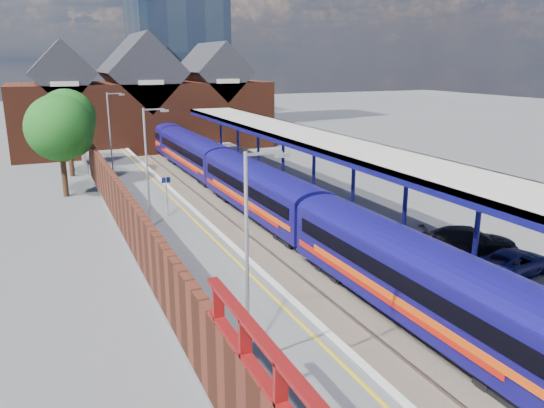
{
  "coord_description": "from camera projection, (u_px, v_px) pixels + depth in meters",
  "views": [
    {
      "loc": [
        -12.03,
        -8.47,
        10.61
      ],
      "look_at": [
        -0.16,
        18.42,
        2.6
      ],
      "focal_mm": 35.0,
      "sensor_mm": 36.0,
      "label": 1
    }
  ],
  "objects": [
    {
      "name": "lamp_post_d",
      "position": [
        111.0,
        129.0,
        44.7
      ],
      "size": [
        1.48,
        0.18,
        7.0
      ],
      "color": "#A5A8AA",
      "rests_on": "left_platform"
    },
    {
      "name": "parked_car_dark",
      "position": [
        469.0,
        241.0,
        26.94
      ],
      "size": [
        5.25,
        3.66,
        1.41
      ],
      "primitive_type": "imported",
      "rotation": [
        0.0,
        0.0,
        1.18
      ],
      "color": "black",
      "rests_on": "right_platform"
    },
    {
      "name": "coping_left",
      "position": [
        215.0,
        229.0,
        31.1
      ],
      "size": [
        0.3,
        76.0,
        0.05
      ],
      "primitive_type": "cube",
      "color": "silver",
      "rests_on": "left_platform"
    },
    {
      "name": "ballast_bed",
      "position": [
        264.0,
        238.0,
        32.59
      ],
      "size": [
        6.0,
        76.0,
        0.06
      ],
      "primitive_type": "cube",
      "color": "#473D33",
      "rests_on": "ground"
    },
    {
      "name": "lamp_post_c",
      "position": [
        149.0,
        161.0,
        30.58
      ],
      "size": [
        1.48,
        0.18,
        7.0
      ],
      "color": "#A5A8AA",
      "rests_on": "left_platform"
    },
    {
      "name": "brick_wall",
      "position": [
        151.0,
        253.0,
        23.1
      ],
      "size": [
        0.35,
        50.0,
        3.86
      ],
      "color": "#572617",
      "rests_on": "left_platform"
    },
    {
      "name": "tree_far",
      "position": [
        69.0,
        119.0,
        48.65
      ],
      "size": [
        5.2,
        5.2,
        8.1
      ],
      "color": "#382314",
      "rests_on": "ground"
    },
    {
      "name": "parked_car_blue",
      "position": [
        513.0,
        262.0,
        24.41
      ],
      "size": [
        4.61,
        2.79,
        1.19
      ],
      "primitive_type": "imported",
      "rotation": [
        0.0,
        0.0,
        1.77
      ],
      "color": "navy",
      "rests_on": "right_platform"
    },
    {
      "name": "right_platform",
      "position": [
        348.0,
        219.0,
        34.81
      ],
      "size": [
        6.0,
        76.0,
        1.0
      ],
      "primitive_type": "cube",
      "color": "#565659",
      "rests_on": "ground"
    },
    {
      "name": "yellow_line",
      "position": [
        205.0,
        230.0,
        30.88
      ],
      "size": [
        0.14,
        76.0,
        0.01
      ],
      "primitive_type": "cube",
      "color": "yellow",
      "rests_on": "left_platform"
    },
    {
      "name": "canopy",
      "position": [
        328.0,
        144.0,
        35.08
      ],
      "size": [
        4.5,
        52.0,
        4.48
      ],
      "color": "navy",
      "rests_on": "right_platform"
    },
    {
      "name": "rails",
      "position": [
        264.0,
        236.0,
        32.57
      ],
      "size": [
        4.51,
        76.0,
        0.14
      ],
      "color": "slate",
      "rests_on": "ground"
    },
    {
      "name": "tree_near",
      "position": [
        62.0,
        130.0,
        41.2
      ],
      "size": [
        5.2,
        5.2,
        8.1
      ],
      "color": "#382314",
      "rests_on": "ground"
    },
    {
      "name": "platform_sign",
      "position": [
        166.0,
        190.0,
        33.48
      ],
      "size": [
        0.55,
        0.08,
        2.5
      ],
      "color": "#A5A8AA",
      "rests_on": "left_platform"
    },
    {
      "name": "left_platform",
      "position": [
        176.0,
        243.0,
        30.33
      ],
      "size": [
        5.0,
        76.0,
        1.0
      ],
      "primitive_type": "cube",
      "color": "#565659",
      "rests_on": "ground"
    },
    {
      "name": "lamp_post_b",
      "position": [
        251.0,
        247.0,
        16.45
      ],
      "size": [
        1.48,
        0.18,
        7.0
      ],
      "color": "#A5A8AA",
      "rests_on": "left_platform"
    },
    {
      "name": "coping_right",
      "position": [
        310.0,
        216.0,
        33.56
      ],
      "size": [
        0.3,
        76.0,
        0.05
      ],
      "primitive_type": "cube",
      "color": "silver",
      "rests_on": "right_platform"
    },
    {
      "name": "train",
      "position": [
        222.0,
        167.0,
        43.53
      ],
      "size": [
        2.93,
        65.92,
        3.45
      ],
      "color": "#120E62",
      "rests_on": "ground"
    },
    {
      "name": "ground",
      "position": [
        214.0,
        200.0,
        41.43
      ],
      "size": [
        240.0,
        240.0,
        0.0
      ],
      "primitive_type": "plane",
      "color": "#5B5B5E",
      "rests_on": "ground"
    },
    {
      "name": "station_building",
      "position": [
        143.0,
        104.0,
        64.71
      ],
      "size": [
        30.0,
        12.12,
        13.78
      ],
      "color": "#572617",
      "rests_on": "ground"
    }
  ]
}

